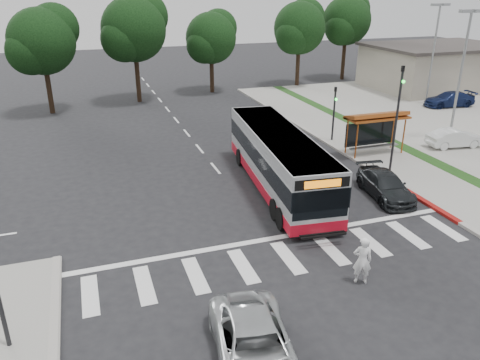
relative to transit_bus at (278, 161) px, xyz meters
name	(u,v)px	position (x,y,z in m)	size (l,w,h in m)	color
ground	(248,208)	(-2.49, -1.95, -1.60)	(140.00, 140.00, 0.00)	black
sidewalk_east	(352,141)	(8.51, 6.05, -1.54)	(4.00, 40.00, 0.12)	gray
curb_east	(328,143)	(6.51, 6.05, -1.52)	(0.30, 40.00, 0.15)	#9E9991
curb_east_red	(419,198)	(6.51, -3.95, -1.52)	(0.32, 6.00, 0.15)	maroon
parking_lot	(463,120)	(20.51, 8.05, -1.55)	(18.00, 36.00, 0.10)	gray
commercial_building	(437,68)	(27.51, 20.05, 0.60)	(14.00, 10.00, 4.40)	#A29988
building_roof_cap	(440,46)	(27.51, 20.05, 2.95)	(14.60, 10.60, 0.30)	#383330
crosswalk_ladder	(288,257)	(-2.49, -6.95, -1.59)	(18.00, 2.60, 0.01)	silver
bus_shelter	(376,120)	(8.31, 3.15, 0.75)	(4.20, 1.60, 2.86)	#994819
traffic_signal_ne_tall	(397,112)	(7.11, -0.46, 2.28)	(0.18, 0.37, 6.50)	black
traffic_signal_ne_short	(334,108)	(7.11, 6.54, 0.88)	(0.18, 0.37, 4.00)	black
lot_light_front	(463,58)	(15.51, 4.05, 4.31)	(1.90, 0.35, 9.01)	gray
lot_light_mid	(435,41)	(21.51, 14.05, 4.31)	(1.90, 0.35, 9.01)	gray
tree_ne_a	(300,27)	(13.59, 26.11, 4.80)	(6.16, 5.74, 9.30)	black
tree_ne_b	(347,19)	(20.59, 28.11, 5.32)	(6.16, 5.74, 10.02)	black
tree_north_a	(134,28)	(-4.41, 24.12, 5.33)	(6.60, 6.15, 10.17)	black
tree_north_b	(211,37)	(3.58, 26.11, 4.06)	(5.72, 5.33, 8.43)	black
tree_north_c	(42,40)	(-12.41, 22.11, 4.70)	(6.16, 5.74, 9.30)	black
transit_bus	(278,161)	(0.00, 0.00, 0.00)	(2.68, 12.36, 3.19)	#BABCBF
pedestrian	(362,260)	(-0.60, -9.45, -0.62)	(0.71, 0.47, 1.94)	white
dark_sedan	(385,185)	(4.98, -2.98, -0.94)	(1.83, 4.51, 1.31)	black
silver_suv_south	(255,348)	(-5.95, -12.17, -0.90)	(2.31, 5.01, 1.39)	#B8BBBD
parked_car_1	(455,138)	(14.43, 2.40, -0.86)	(1.35, 3.86, 1.27)	silver
parked_car_3	(449,99)	(22.57, 12.19, -0.81)	(1.91, 4.71, 1.37)	#152049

